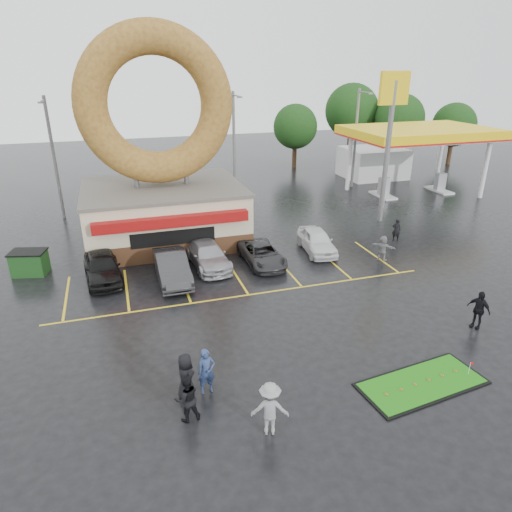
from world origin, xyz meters
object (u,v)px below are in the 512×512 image
object	(u,v)px
streetlight_mid	(234,144)
person_cameraman	(478,310)
gas_station	(398,148)
streetlight_right	(356,136)
shell_sign	(391,120)
streetlight_left	(54,156)
car_white	(317,241)
dumpster	(30,263)
putting_green	(422,383)
car_silver	(208,255)
car_black	(102,267)
donut_shop	(161,174)
person_blue	(206,371)
car_dgrey	(172,267)
car_grey	(262,254)

from	to	relation	value
streetlight_mid	person_cameraman	bearing A→B (deg)	-78.16
streetlight_mid	gas_station	bearing A→B (deg)	0.08
person_cameraman	streetlight_right	bearing A→B (deg)	143.26
shell_sign	streetlight_left	xyz separation A→B (m)	(-23.00, 7.92, -2.60)
car_white	dumpster	xyz separation A→B (m)	(-16.87, 1.79, -0.07)
shell_sign	car_white	world-z (taller)	shell_sign
shell_sign	streetlight_left	world-z (taller)	shell_sign
putting_green	car_silver	bearing A→B (deg)	112.39
gas_station	car_silver	bearing A→B (deg)	-147.97
car_black	streetlight_right	bearing A→B (deg)	26.18
shell_sign	streetlight_right	xyz separation A→B (m)	(3.00, 9.92, -2.60)
car_white	putting_green	bearing A→B (deg)	-90.82
donut_shop	car_black	world-z (taller)	donut_shop
putting_green	car_black	bearing A→B (deg)	131.08
gas_station	putting_green	xyz separation A→B (m)	(-15.85, -26.31, -3.66)
gas_station	person_blue	xyz separation A→B (m)	(-23.59, -24.29, -2.81)
streetlight_mid	car_dgrey	xyz separation A→B (m)	(-7.49, -14.57, -4.01)
car_dgrey	putting_green	size ratio (longest dim) A/B	0.93
person_cameraman	putting_green	world-z (taller)	person_cameraman
streetlight_left	car_grey	distance (m)	18.04
person_blue	person_cameraman	xyz separation A→B (m)	(12.53, 0.70, 0.01)
streetlight_mid	car_black	world-z (taller)	streetlight_mid
shell_sign	streetlight_right	world-z (taller)	shell_sign
streetlight_right	streetlight_mid	bearing A→B (deg)	-175.24
putting_green	person_cameraman	bearing A→B (deg)	29.46
car_black	car_white	world-z (taller)	car_black
car_dgrey	dumpster	bearing A→B (deg)	156.29
person_cameraman	putting_green	bearing A→B (deg)	-81.26
gas_station	putting_green	distance (m)	30.93
streetlight_mid	car_black	xyz separation A→B (m)	(-11.14, -13.34, -4.00)
gas_station	putting_green	size ratio (longest dim) A/B	2.70
car_dgrey	person_cameraman	xyz separation A→B (m)	(12.43, -9.01, 0.12)
person_cameraman	car_grey	bearing A→B (deg)	-164.66
car_white	person_cameraman	world-z (taller)	person_cameraman
streetlight_mid	car_black	distance (m)	17.83
streetlight_right	car_grey	distance (m)	20.94
person_cameraman	streetlight_mid	bearing A→B (deg)	171.12
gas_station	streetlight_left	bearing A→B (deg)	-178.05
car_white	car_grey	bearing A→B (deg)	-162.45
streetlight_left	putting_green	xyz separation A→B (m)	(14.15, -25.29, -4.74)
streetlight_left	car_silver	bearing A→B (deg)	-54.39
car_dgrey	streetlight_right	bearing A→B (deg)	38.02
car_dgrey	putting_green	bearing A→B (deg)	-57.50
car_grey	car_silver	bearing A→B (deg)	167.13
streetlight_right	car_white	xyz separation A→B (m)	(-10.19, -14.13, -4.06)
gas_station	putting_green	world-z (taller)	gas_station
donut_shop	putting_green	world-z (taller)	donut_shop
gas_station	dumpster	bearing A→B (deg)	-159.91
streetlight_mid	car_white	world-z (taller)	streetlight_mid
donut_shop	car_black	xyz separation A→B (m)	(-4.14, -5.40, -3.68)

